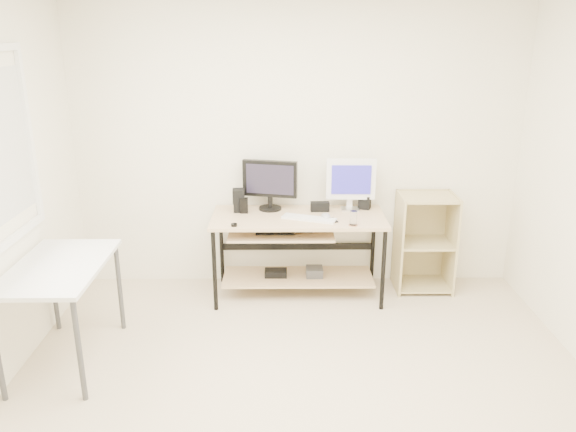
{
  "coord_description": "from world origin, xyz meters",
  "views": [
    {
      "loc": [
        -0.13,
        -2.96,
        2.28
      ],
      "look_at": [
        -0.09,
        1.3,
        0.87
      ],
      "focal_mm": 35.0,
      "sensor_mm": 36.0,
      "label": 1
    }
  ],
  "objects_px": {
    "white_imac": "(351,181)",
    "desk": "(295,239)",
    "black_monitor": "(270,182)",
    "shelf_unit": "(423,241)",
    "audio_controller": "(244,206)",
    "side_table": "(59,276)"
  },
  "relations": [
    {
      "from": "audio_controller",
      "to": "desk",
      "type": "bearing_deg",
      "value": -12.79
    },
    {
      "from": "side_table",
      "to": "shelf_unit",
      "type": "height_order",
      "value": "shelf_unit"
    },
    {
      "from": "white_imac",
      "to": "desk",
      "type": "bearing_deg",
      "value": -159.13
    },
    {
      "from": "shelf_unit",
      "to": "desk",
      "type": "bearing_deg",
      "value": -172.23
    },
    {
      "from": "black_monitor",
      "to": "white_imac",
      "type": "distance_m",
      "value": 0.72
    },
    {
      "from": "desk",
      "to": "white_imac",
      "type": "height_order",
      "value": "white_imac"
    },
    {
      "from": "black_monitor",
      "to": "white_imac",
      "type": "bearing_deg",
      "value": 11.75
    },
    {
      "from": "shelf_unit",
      "to": "audio_controller",
      "type": "relative_size",
      "value": 6.55
    },
    {
      "from": "shelf_unit",
      "to": "audio_controller",
      "type": "xyz_separation_m",
      "value": [
        -1.63,
        -0.08,
        0.37
      ]
    },
    {
      "from": "black_monitor",
      "to": "side_table",
      "type": "bearing_deg",
      "value": -126.37
    },
    {
      "from": "white_imac",
      "to": "audio_controller",
      "type": "relative_size",
      "value": 3.38
    },
    {
      "from": "side_table",
      "to": "audio_controller",
      "type": "xyz_separation_m",
      "value": [
        1.2,
        1.14,
        0.15
      ]
    },
    {
      "from": "side_table",
      "to": "shelf_unit",
      "type": "xyz_separation_m",
      "value": [
        2.83,
        1.22,
        -0.22
      ]
    },
    {
      "from": "audio_controller",
      "to": "white_imac",
      "type": "bearing_deg",
      "value": 3.34
    },
    {
      "from": "shelf_unit",
      "to": "white_imac",
      "type": "height_order",
      "value": "white_imac"
    },
    {
      "from": "audio_controller",
      "to": "side_table",
      "type": "bearing_deg",
      "value": -138.7
    },
    {
      "from": "side_table",
      "to": "shelf_unit",
      "type": "bearing_deg",
      "value": 23.33
    },
    {
      "from": "audio_controller",
      "to": "shelf_unit",
      "type": "bearing_deg",
      "value": 0.49
    },
    {
      "from": "desk",
      "to": "black_monitor",
      "type": "relative_size",
      "value": 3.08
    },
    {
      "from": "desk",
      "to": "shelf_unit",
      "type": "relative_size",
      "value": 1.67
    },
    {
      "from": "black_monitor",
      "to": "desk",
      "type": "bearing_deg",
      "value": -27.27
    },
    {
      "from": "side_table",
      "to": "white_imac",
      "type": "xyz_separation_m",
      "value": [
        2.15,
        1.24,
        0.35
      ]
    }
  ]
}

